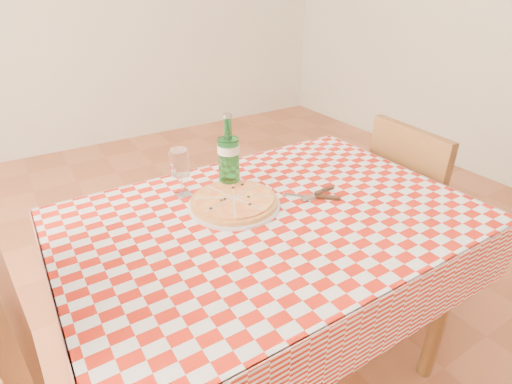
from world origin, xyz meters
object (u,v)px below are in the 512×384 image
dining_table (271,240)px  pizza_plate (234,201)px  chair_near (413,204)px  wine_glass (181,173)px  water_bottle (229,153)px

dining_table → pizza_plate: bearing=123.4°
chair_near → wine_glass: bearing=172.3°
pizza_plate → water_bottle: (0.05, 0.12, 0.12)m
water_bottle → wine_glass: 0.18m
chair_near → wine_glass: wine_glass is taller
chair_near → dining_table: bearing=-171.7°
dining_table → water_bottle: water_bottle is taller
dining_table → pizza_plate: pizza_plate is taller
pizza_plate → wine_glass: (-0.11, 0.16, 0.06)m
chair_near → wine_glass: (-1.02, 0.21, 0.33)m
wine_glass → pizza_plate: bearing=-55.2°
dining_table → wine_glass: size_ratio=7.14×
water_bottle → chair_near: bearing=-11.3°
water_bottle → wine_glass: water_bottle is taller
pizza_plate → water_bottle: 0.18m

